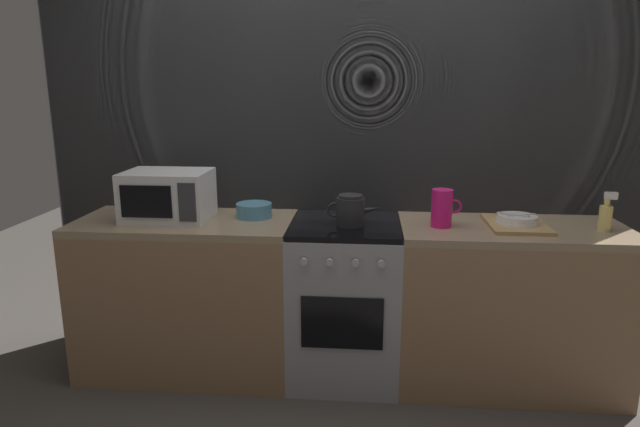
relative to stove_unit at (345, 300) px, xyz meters
The scene contains 11 objects.
ground_plane 0.45m from the stove_unit, 90.00° to the left, with size 8.00×8.00×0.00m, color #47423D.
back_wall 0.82m from the stove_unit, 90.00° to the left, with size 3.60×0.05×2.40m.
counter_left 0.90m from the stove_unit, behind, with size 1.20×0.60×0.90m.
stove_unit is the anchor object (origin of this frame).
counter_right 0.90m from the stove_unit, ahead, with size 1.20×0.60×0.90m.
microwave 1.15m from the stove_unit, behind, with size 0.46×0.35×0.27m.
kettle 0.53m from the stove_unit, 56.51° to the right, with size 0.28×0.15×0.17m.
mixing_bowl 0.72m from the stove_unit, behind, with size 0.20×0.20×0.08m, color teal.
pitcher 0.75m from the stove_unit, ahead, with size 0.16×0.11×0.20m.
dish_pile 1.02m from the stove_unit, ahead, with size 0.30×0.40×0.07m.
spray_bottle 1.44m from the stove_unit, ahead, with size 0.08×0.06×0.20m.
Camera 1 is at (0.11, -2.88, 1.65)m, focal length 30.74 mm.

